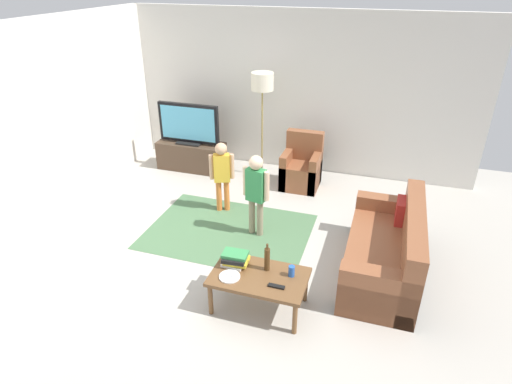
{
  "coord_description": "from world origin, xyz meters",
  "views": [
    {
      "loc": [
        1.52,
        -4.1,
        3.25
      ],
      "look_at": [
        0.0,
        0.6,
        0.65
      ],
      "focal_mm": 30.03,
      "sensor_mm": 36.0,
      "label": 1
    }
  ],
  "objects_px": {
    "child_near_tv": "(222,171)",
    "tv": "(189,124)",
    "book_stack": "(235,259)",
    "tv_remote": "(276,286)",
    "child_center": "(256,188)",
    "couch": "(389,253)",
    "armchair": "(302,169)",
    "tv_stand": "(192,156)",
    "floor_lamp": "(262,87)",
    "bottle": "(267,259)",
    "soda_can": "(292,271)",
    "coffee_table": "(259,279)",
    "plate": "(230,277)"
  },
  "relations": [
    {
      "from": "child_near_tv",
      "to": "plate",
      "type": "relative_size",
      "value": 4.89
    },
    {
      "from": "tv_stand",
      "to": "plate",
      "type": "height_order",
      "value": "tv_stand"
    },
    {
      "from": "tv_stand",
      "to": "bottle",
      "type": "relative_size",
      "value": 3.7
    },
    {
      "from": "book_stack",
      "to": "bottle",
      "type": "bearing_deg",
      "value": 3.75
    },
    {
      "from": "tv",
      "to": "child_near_tv",
      "type": "relative_size",
      "value": 1.02
    },
    {
      "from": "book_stack",
      "to": "tv_remote",
      "type": "height_order",
      "value": "book_stack"
    },
    {
      "from": "floor_lamp",
      "to": "child_center",
      "type": "xyz_separation_m",
      "value": [
        0.49,
        -1.84,
        -0.85
      ]
    },
    {
      "from": "book_stack",
      "to": "tv_remote",
      "type": "xyz_separation_m",
      "value": [
        0.52,
        -0.22,
        -0.07
      ]
    },
    {
      "from": "child_center",
      "to": "book_stack",
      "type": "distance_m",
      "value": 1.29
    },
    {
      "from": "child_near_tv",
      "to": "bottle",
      "type": "xyz_separation_m",
      "value": [
        1.19,
        -1.7,
        -0.09
      ]
    },
    {
      "from": "tv_remote",
      "to": "tv",
      "type": "bearing_deg",
      "value": 127.88
    },
    {
      "from": "tv_stand",
      "to": "couch",
      "type": "xyz_separation_m",
      "value": [
        3.52,
        -2.02,
        0.05
      ]
    },
    {
      "from": "plate",
      "to": "soda_can",
      "type": "bearing_deg",
      "value": 20.14
    },
    {
      "from": "child_near_tv",
      "to": "child_center",
      "type": "bearing_deg",
      "value": -34.78
    },
    {
      "from": "couch",
      "to": "bottle",
      "type": "xyz_separation_m",
      "value": [
        -1.23,
        -0.9,
        0.27
      ]
    },
    {
      "from": "book_stack",
      "to": "soda_can",
      "type": "distance_m",
      "value": 0.62
    },
    {
      "from": "coffee_table",
      "to": "tv_remote",
      "type": "distance_m",
      "value": 0.26
    },
    {
      "from": "floor_lamp",
      "to": "tv_remote",
      "type": "distance_m",
      "value": 3.69
    },
    {
      "from": "bottle",
      "to": "child_center",
      "type": "bearing_deg",
      "value": 112.92
    },
    {
      "from": "floor_lamp",
      "to": "coffee_table",
      "type": "height_order",
      "value": "floor_lamp"
    },
    {
      "from": "couch",
      "to": "armchair",
      "type": "height_order",
      "value": "armchair"
    },
    {
      "from": "child_near_tv",
      "to": "tv",
      "type": "bearing_deg",
      "value": 132.4
    },
    {
      "from": "coffee_table",
      "to": "soda_can",
      "type": "distance_m",
      "value": 0.35
    },
    {
      "from": "coffee_table",
      "to": "tv",
      "type": "bearing_deg",
      "value": 126.51
    },
    {
      "from": "armchair",
      "to": "bottle",
      "type": "relative_size",
      "value": 2.78
    },
    {
      "from": "tv_stand",
      "to": "soda_can",
      "type": "height_order",
      "value": "soda_can"
    },
    {
      "from": "tv_stand",
      "to": "couch",
      "type": "height_order",
      "value": "couch"
    },
    {
      "from": "book_stack",
      "to": "bottle",
      "type": "distance_m",
      "value": 0.35
    },
    {
      "from": "couch",
      "to": "soda_can",
      "type": "height_order",
      "value": "couch"
    },
    {
      "from": "armchair",
      "to": "tv_remote",
      "type": "bearing_deg",
      "value": -82.14
    },
    {
      "from": "child_center",
      "to": "tv_remote",
      "type": "relative_size",
      "value": 6.79
    },
    {
      "from": "floor_lamp",
      "to": "child_center",
      "type": "height_order",
      "value": "floor_lamp"
    },
    {
      "from": "bottle",
      "to": "couch",
      "type": "bearing_deg",
      "value": 36.24
    },
    {
      "from": "tv",
      "to": "plate",
      "type": "bearing_deg",
      "value": -58.08
    },
    {
      "from": "child_near_tv",
      "to": "coffee_table",
      "type": "relative_size",
      "value": 1.08
    },
    {
      "from": "armchair",
      "to": "plate",
      "type": "height_order",
      "value": "armchair"
    },
    {
      "from": "tv",
      "to": "armchair",
      "type": "distance_m",
      "value": 2.1
    },
    {
      "from": "floor_lamp",
      "to": "soda_can",
      "type": "relative_size",
      "value": 14.83
    },
    {
      "from": "book_stack",
      "to": "tv_remote",
      "type": "distance_m",
      "value": 0.57
    },
    {
      "from": "tv",
      "to": "couch",
      "type": "height_order",
      "value": "tv"
    },
    {
      "from": "tv",
      "to": "child_near_tv",
      "type": "distance_m",
      "value": 1.64
    },
    {
      "from": "tv_stand",
      "to": "tv_remote",
      "type": "distance_m",
      "value": 4.01
    },
    {
      "from": "tv",
      "to": "soda_can",
      "type": "height_order",
      "value": "tv"
    },
    {
      "from": "couch",
      "to": "child_near_tv",
      "type": "relative_size",
      "value": 1.67
    },
    {
      "from": "couch",
      "to": "tv_remote",
      "type": "relative_size",
      "value": 10.59
    },
    {
      "from": "tv_stand",
      "to": "couch",
      "type": "relative_size",
      "value": 0.67
    },
    {
      "from": "tv",
      "to": "couch",
      "type": "relative_size",
      "value": 0.61
    },
    {
      "from": "couch",
      "to": "tv",
      "type": "bearing_deg",
      "value": 150.34
    },
    {
      "from": "tv_stand",
      "to": "book_stack",
      "type": "bearing_deg",
      "value": -56.65
    },
    {
      "from": "tv_stand",
      "to": "plate",
      "type": "relative_size",
      "value": 5.45
    }
  ]
}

